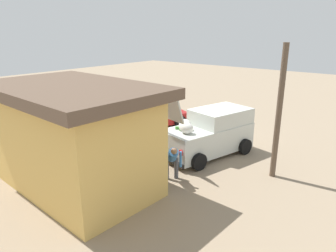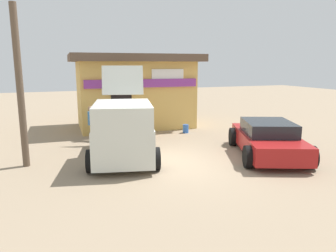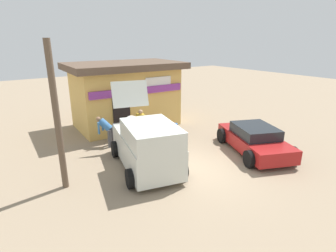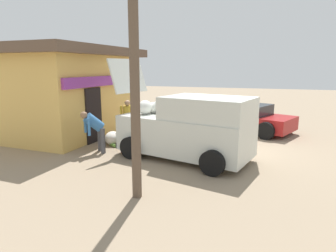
{
  "view_description": "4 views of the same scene",
  "coord_description": "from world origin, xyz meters",
  "views": [
    {
      "loc": [
        -7.86,
        11.86,
        5.12
      ],
      "look_at": [
        0.56,
        1.62,
        1.03
      ],
      "focal_mm": 33.21,
      "sensor_mm": 36.0,
      "label": 1
    },
    {
      "loc": [
        -3.53,
        -8.78,
        3.03
      ],
      "look_at": [
        0.59,
        1.92,
        0.81
      ],
      "focal_mm": 33.92,
      "sensor_mm": 36.0,
      "label": 2
    },
    {
      "loc": [
        -5.96,
        -7.07,
        4.72
      ],
      "look_at": [
        0.08,
        1.6,
        1.29
      ],
      "focal_mm": 28.74,
      "sensor_mm": 36.0,
      "label": 3
    },
    {
      "loc": [
        -9.58,
        -1.11,
        2.74
      ],
      "look_at": [
        -0.18,
        2.08,
        0.73
      ],
      "focal_mm": 31.28,
      "sensor_mm": 36.0,
      "label": 4
    }
  ],
  "objects": [
    {
      "name": "unloaded_banana_pile",
      "position": [
        -0.57,
        4.05,
        0.23
      ],
      "size": [
        0.88,
        0.88,
        0.48
      ],
      "color": "silver",
      "rests_on": "ground_plane"
    },
    {
      "name": "delivery_van",
      "position": [
        -1.29,
        1.06,
        0.96
      ],
      "size": [
        2.82,
        4.58,
        3.0
      ],
      "color": "silver",
      "rests_on": "ground_plane"
    },
    {
      "name": "parked_sedan",
      "position": [
        3.34,
        -0.27,
        0.57
      ],
      "size": [
        3.21,
        4.28,
        1.18
      ],
      "color": "maroon",
      "rests_on": "ground_plane"
    },
    {
      "name": "customer_bending",
      "position": [
        -1.65,
        4.06,
        0.84
      ],
      "size": [
        0.73,
        0.72,
        1.38
      ],
      "color": "#4C4C51",
      "rests_on": "ground_plane"
    },
    {
      "name": "storefront_bar",
      "position": [
        0.55,
        6.4,
        1.82
      ],
      "size": [
        6.21,
        4.1,
        3.51
      ],
      "color": "#E0B259",
      "rests_on": "ground_plane"
    },
    {
      "name": "paint_bucket",
      "position": [
        2.26,
        4.04,
        0.19
      ],
      "size": [
        0.26,
        0.26,
        0.38
      ],
      "primitive_type": "cylinder",
      "color": "blue",
      "rests_on": "ground_plane"
    },
    {
      "name": "ground_plane",
      "position": [
        0.0,
        0.0,
        0.0
      ],
      "size": [
        60.0,
        60.0,
        0.0
      ],
      "primitive_type": "plane",
      "color": "gray"
    },
    {
      "name": "utility_pole",
      "position": [
        -4.23,
        1.41,
        2.38
      ],
      "size": [
        0.2,
        0.2,
        4.75
      ],
      "primitive_type": "cylinder",
      "color": "brown",
      "rests_on": "ground_plane"
    },
    {
      "name": "vendor_standing",
      "position": [
        -0.04,
        3.69,
        0.9
      ],
      "size": [
        0.42,
        0.55,
        1.56
      ],
      "color": "#726047",
      "rests_on": "ground_plane"
    }
  ]
}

